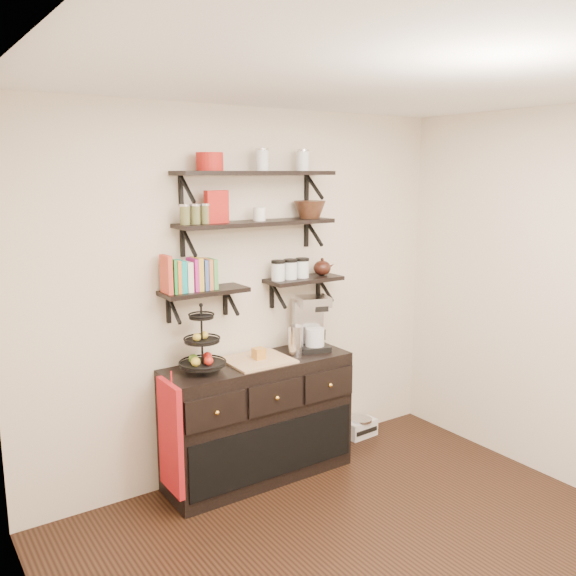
{
  "coord_description": "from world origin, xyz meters",
  "views": [
    {
      "loc": [
        -2.23,
        -2.1,
        2.24
      ],
      "look_at": [
        -0.04,
        1.15,
        1.49
      ],
      "focal_mm": 38.0,
      "sensor_mm": 36.0,
      "label": 1
    }
  ],
  "objects_px": {
    "radio": "(361,428)",
    "fruit_stand": "(202,350)",
    "coffee_maker": "(311,324)",
    "sideboard": "(258,419)"
  },
  "relations": [
    {
      "from": "radio",
      "to": "fruit_stand",
      "type": "bearing_deg",
      "value": -179.36
    },
    {
      "from": "coffee_maker",
      "to": "radio",
      "type": "relative_size",
      "value": 1.51
    },
    {
      "from": "fruit_stand",
      "to": "radio",
      "type": "relative_size",
      "value": 1.66
    },
    {
      "from": "sideboard",
      "to": "radio",
      "type": "bearing_deg",
      "value": 5.57
    },
    {
      "from": "fruit_stand",
      "to": "sideboard",
      "type": "bearing_deg",
      "value": -0.4
    },
    {
      "from": "fruit_stand",
      "to": "coffee_maker",
      "type": "xyz_separation_m",
      "value": [
        0.93,
        0.03,
        0.04
      ]
    },
    {
      "from": "coffee_maker",
      "to": "radio",
      "type": "bearing_deg",
      "value": 25.05
    },
    {
      "from": "radio",
      "to": "sideboard",
      "type": "bearing_deg",
      "value": -177.67
    },
    {
      "from": "coffee_maker",
      "to": "radio",
      "type": "distance_m",
      "value": 1.19
    },
    {
      "from": "fruit_stand",
      "to": "radio",
      "type": "distance_m",
      "value": 1.82
    }
  ]
}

